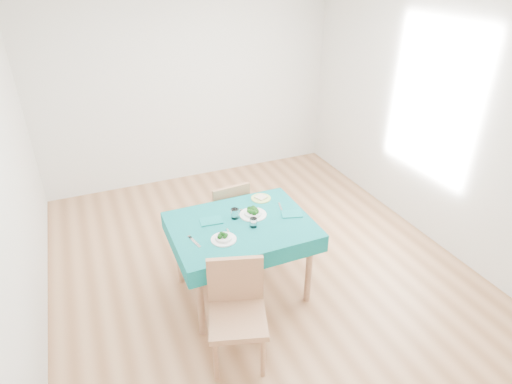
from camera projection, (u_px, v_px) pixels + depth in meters
name	position (u px, v px, depth m)	size (l,w,h in m)	color
room_shell	(256.00, 143.00, 3.80)	(4.02, 4.52, 2.73)	brown
table	(242.00, 258.00, 3.92)	(1.21, 0.92, 0.76)	#086060
chair_near	(237.00, 308.00, 3.14)	(0.43, 0.47, 1.07)	#966846
chair_far	(225.00, 210.00, 4.45)	(0.39, 0.43, 0.98)	#966846
bowl_near	(224.00, 237.00, 3.50)	(0.21, 0.21, 0.06)	white
bowl_far	(253.00, 212.00, 3.84)	(0.24, 0.24, 0.07)	white
fork_near	(195.00, 242.00, 3.49)	(0.02, 0.18, 0.00)	silver
knife_near	(230.00, 235.00, 3.58)	(0.01, 0.18, 0.00)	silver
fork_far	(244.00, 215.00, 3.86)	(0.02, 0.18, 0.00)	silver
knife_far	(281.00, 208.00, 3.96)	(0.02, 0.21, 0.00)	silver
napkin_near	(211.00, 221.00, 3.76)	(0.19, 0.14, 0.01)	#0C6B69
napkin_far	(292.00, 214.00, 3.86)	(0.18, 0.13, 0.01)	#0C6B69
tumbler_center	(235.00, 214.00, 3.79)	(0.07, 0.07, 0.09)	white
tumbler_side	(253.00, 223.00, 3.67)	(0.06, 0.06, 0.08)	white
side_plate	(261.00, 198.00, 4.11)	(0.19, 0.19, 0.01)	#B4D166
bread_slice	(261.00, 197.00, 4.11)	(0.09, 0.09, 0.01)	beige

